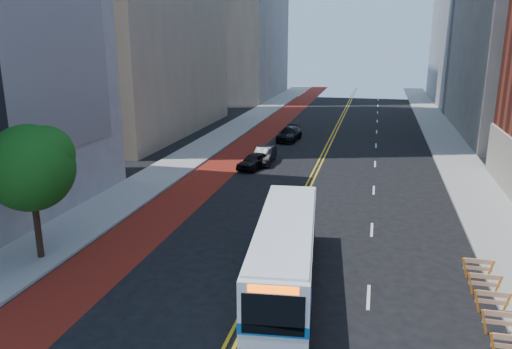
{
  "coord_description": "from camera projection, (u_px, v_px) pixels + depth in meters",
  "views": [
    {
      "loc": [
        4.64,
        -13.85,
        10.77
      ],
      "look_at": [
        -0.67,
        8.0,
        4.58
      ],
      "focal_mm": 35.0,
      "sensor_mm": 36.0,
      "label": 1
    }
  ],
  "objects": [
    {
      "name": "transit_bus",
      "position": [
        286.0,
        251.0,
        22.1
      ],
      "size": [
        3.65,
        11.45,
        3.09
      ],
      "rotation": [
        0.0,
        0.0,
        0.11
      ],
      "color": "silver",
      "rests_on": "ground"
    },
    {
      "name": "bus_lane_paint",
      "position": [
        234.0,
        156.0,
        46.84
      ],
      "size": [
        3.6,
        140.0,
        0.01
      ],
      "primitive_type": "cube",
      "color": "maroon",
      "rests_on": "ground"
    },
    {
      "name": "sidewalk_right",
      "position": [
        462.0,
        168.0,
        42.25
      ],
      "size": [
        4.0,
        140.0,
        0.15
      ],
      "primitive_type": "cube",
      "color": "gray",
      "rests_on": "ground"
    },
    {
      "name": "sidewalk_left",
      "position": [
        195.0,
        153.0,
        47.71
      ],
      "size": [
        4.0,
        140.0,
        0.15
      ],
      "primitive_type": "cube",
      "color": "gray",
      "rests_on": "ground"
    },
    {
      "name": "construction_barriers",
      "position": [
        506.0,
        331.0,
        17.74
      ],
      "size": [
        1.42,
        10.91,
        1.0
      ],
      "color": "orange",
      "rests_on": "ground"
    },
    {
      "name": "car_b",
      "position": [
        264.0,
        155.0,
        44.05
      ],
      "size": [
        1.64,
        4.42,
        1.44
      ],
      "primitive_type": "imported",
      "rotation": [
        0.0,
        0.0,
        0.03
      ],
      "color": "black",
      "rests_on": "ground"
    },
    {
      "name": "car_c",
      "position": [
        289.0,
        134.0,
        53.75
      ],
      "size": [
        2.4,
        5.06,
        1.42
      ],
      "primitive_type": "imported",
      "rotation": [
        0.0,
        0.0,
        -0.08
      ],
      "color": "black",
      "rests_on": "ground"
    },
    {
      "name": "center_line_inner",
      "position": [
        319.0,
        161.0,
        45.04
      ],
      "size": [
        0.14,
        140.0,
        0.01
      ],
      "primitive_type": "cube",
      "color": "gold",
      "rests_on": "ground"
    },
    {
      "name": "lane_dashes",
      "position": [
        376.0,
        145.0,
        51.4
      ],
      "size": [
        0.14,
        98.2,
        0.01
      ],
      "color": "silver",
      "rests_on": "ground"
    },
    {
      "name": "center_line_outer",
      "position": [
        323.0,
        161.0,
        44.96
      ],
      "size": [
        0.14,
        140.0,
        0.01
      ],
      "primitive_type": "cube",
      "color": "gold",
      "rests_on": "ground"
    },
    {
      "name": "street_tree",
      "position": [
        31.0,
        165.0,
        23.81
      ],
      "size": [
        4.2,
        4.2,
        6.7
      ],
      "color": "black",
      "rests_on": "sidewalk_left"
    },
    {
      "name": "car_a",
      "position": [
        254.0,
        161.0,
        42.2
      ],
      "size": [
        2.71,
        4.22,
        1.34
      ],
      "primitive_type": "imported",
      "rotation": [
        0.0,
        0.0,
        -0.31
      ],
      "color": "black",
      "rests_on": "ground"
    }
  ]
}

